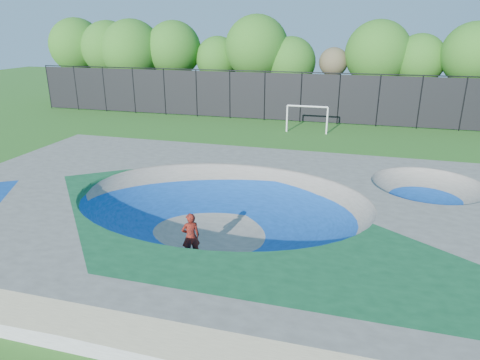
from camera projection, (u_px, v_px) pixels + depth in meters
name	position (u px, v px, depth m)	size (l,w,h in m)	color
ground	(222.00, 233.00, 16.16)	(120.00, 120.00, 0.00)	#27601A
skate_deck	(222.00, 215.00, 15.91)	(22.00, 14.00, 1.50)	gray
skater	(191.00, 237.00, 14.10)	(0.61, 0.40, 1.67)	red
skateboard	(192.00, 258.00, 14.37)	(0.78, 0.22, 0.05)	black
soccer_goal	(307.00, 114.00, 31.17)	(3.05, 0.12, 2.01)	white
fence	(301.00, 96.00, 34.52)	(48.09, 0.09, 4.04)	black
treeline	(285.00, 53.00, 38.45)	(53.08, 7.96, 8.54)	#3F2B1F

